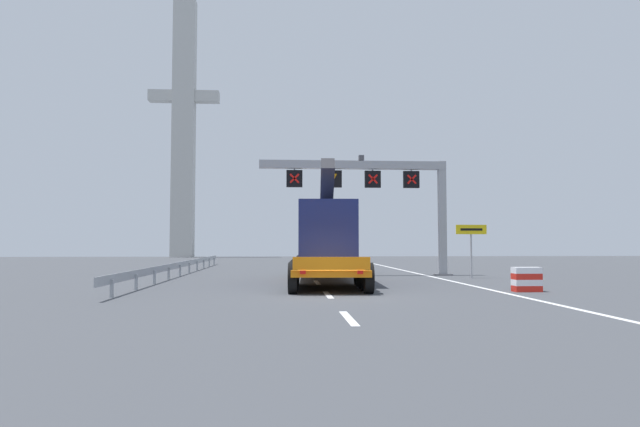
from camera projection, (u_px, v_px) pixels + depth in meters
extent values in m
plane|color=#424449|center=(333.00, 295.00, 19.14)|extent=(112.00, 112.00, 0.00)
cube|color=silver|center=(349.00, 318.00, 13.15)|extent=(0.20, 2.60, 0.01)
cube|color=silver|center=(328.00, 295.00, 19.13)|extent=(0.20, 2.60, 0.01)
cube|color=silver|center=(317.00, 283.00, 25.10)|extent=(0.20, 2.60, 0.01)
cube|color=silver|center=(310.00, 275.00, 31.07)|extent=(0.20, 2.60, 0.01)
cube|color=silver|center=(306.00, 270.00, 37.05)|extent=(0.20, 2.60, 0.01)
cube|color=silver|center=(303.00, 266.00, 43.02)|extent=(0.20, 2.60, 0.01)
cube|color=silver|center=(300.00, 263.00, 49.00)|extent=(0.20, 2.60, 0.01)
cube|color=silver|center=(298.00, 261.00, 54.97)|extent=(0.20, 2.60, 0.01)
cube|color=silver|center=(297.00, 259.00, 60.95)|extent=(0.20, 2.60, 0.01)
cube|color=silver|center=(422.00, 275.00, 31.52)|extent=(0.20, 63.00, 0.01)
cube|color=#9EA0A5|center=(442.00, 218.00, 31.04)|extent=(0.40, 0.40, 6.40)
cube|color=slate|center=(443.00, 275.00, 30.87)|extent=(0.90, 0.90, 0.08)
cube|color=#9EA0A5|center=(353.00, 165.00, 30.86)|extent=(10.44, 0.44, 0.44)
cube|color=#4C4C51|center=(361.00, 158.00, 30.91)|extent=(0.28, 0.40, 0.28)
cube|color=black|center=(411.00, 180.00, 31.04)|extent=(0.88, 0.24, 0.94)
cube|color=#9EA0A5|center=(411.00, 170.00, 31.07)|extent=(0.08, 0.08, 0.16)
cube|color=red|center=(412.00, 179.00, 30.91)|extent=(0.55, 0.02, 0.55)
cube|color=red|center=(412.00, 179.00, 30.91)|extent=(0.55, 0.02, 0.55)
cube|color=black|center=(373.00, 179.00, 30.89)|extent=(0.88, 0.24, 0.94)
cube|color=#9EA0A5|center=(373.00, 170.00, 30.92)|extent=(0.08, 0.08, 0.16)
cube|color=red|center=(373.00, 179.00, 30.76)|extent=(0.55, 0.02, 0.55)
cube|color=red|center=(373.00, 179.00, 30.76)|extent=(0.55, 0.02, 0.55)
cube|color=black|center=(334.00, 179.00, 30.74)|extent=(0.88, 0.24, 0.94)
cube|color=#9EA0A5|center=(334.00, 170.00, 30.77)|extent=(0.08, 0.08, 0.16)
cone|color=orange|center=(334.00, 177.00, 30.62)|extent=(0.32, 0.32, 0.33)
cube|color=black|center=(294.00, 179.00, 30.60)|extent=(0.88, 0.24, 0.94)
cube|color=#9EA0A5|center=(294.00, 169.00, 30.62)|extent=(0.08, 0.08, 0.16)
cube|color=red|center=(294.00, 178.00, 30.47)|extent=(0.55, 0.02, 0.55)
cube|color=red|center=(294.00, 178.00, 30.47)|extent=(0.55, 0.02, 0.55)
cube|color=orange|center=(327.00, 267.00, 24.18)|extent=(3.30, 10.52, 0.24)
cube|color=orange|center=(332.00, 263.00, 18.93)|extent=(2.66, 0.21, 0.44)
cylinder|color=black|center=(293.00, 278.00, 19.65)|extent=(0.37, 1.11, 1.10)
cylinder|color=black|center=(368.00, 278.00, 19.71)|extent=(0.37, 1.11, 1.10)
cylinder|color=black|center=(294.00, 276.00, 20.70)|extent=(0.37, 1.11, 1.10)
cylinder|color=black|center=(366.00, 276.00, 20.75)|extent=(0.37, 1.11, 1.10)
cylinder|color=black|center=(294.00, 275.00, 21.75)|extent=(0.37, 1.11, 1.10)
cylinder|color=black|center=(363.00, 275.00, 21.80)|extent=(0.37, 1.11, 1.10)
cylinder|color=black|center=(295.00, 273.00, 22.80)|extent=(0.37, 1.11, 1.10)
cylinder|color=black|center=(360.00, 273.00, 22.85)|extent=(0.37, 1.11, 1.10)
cylinder|color=black|center=(296.00, 272.00, 23.85)|extent=(0.37, 1.11, 1.10)
cylinder|color=black|center=(358.00, 272.00, 23.90)|extent=(0.37, 1.11, 1.10)
cube|color=silver|center=(323.00, 238.00, 31.34)|extent=(2.73, 3.32, 3.10)
cube|color=black|center=(323.00, 225.00, 31.38)|extent=(2.76, 3.34, 0.60)
cylinder|color=black|center=(300.00, 265.00, 32.11)|extent=(0.39, 1.12, 1.10)
cylinder|color=black|center=(344.00, 265.00, 32.16)|extent=(0.39, 1.12, 1.10)
cylinder|color=black|center=(300.00, 266.00, 30.12)|extent=(0.39, 1.12, 1.10)
cylinder|color=black|center=(347.00, 266.00, 30.17)|extent=(0.39, 1.12, 1.10)
cube|color=navy|center=(326.00, 234.00, 24.66)|extent=(2.66, 5.83, 2.70)
cube|color=#2D2D33|center=(327.00, 189.00, 23.91)|extent=(0.70, 2.97, 2.29)
cube|color=red|center=(303.00, 272.00, 18.86)|extent=(0.20, 0.07, 0.12)
cube|color=red|center=(360.00, 272.00, 18.89)|extent=(0.20, 0.07, 0.12)
cylinder|color=#9EA0A5|center=(471.00, 251.00, 28.52)|extent=(0.10, 0.10, 2.74)
cube|color=yellow|center=(471.00, 229.00, 28.52)|extent=(1.60, 0.06, 0.49)
cube|color=black|center=(471.00, 229.00, 28.48)|extent=(1.15, 0.01, 0.12)
cube|color=red|center=(527.00, 289.00, 20.45)|extent=(1.00, 0.51, 0.23)
cube|color=white|center=(527.00, 282.00, 20.47)|extent=(1.00, 0.51, 0.22)
cube|color=red|center=(527.00, 276.00, 20.48)|extent=(1.00, 0.51, 0.23)
cube|color=white|center=(526.00, 270.00, 20.49)|extent=(1.00, 0.51, 0.23)
cube|color=#999EA3|center=(184.00, 264.00, 31.88)|extent=(0.04, 30.51, 0.32)
cube|color=#999EA3|center=(112.00, 289.00, 18.18)|extent=(0.10, 0.10, 0.60)
cube|color=#999EA3|center=(136.00, 282.00, 21.22)|extent=(0.10, 0.10, 0.60)
cube|color=#999EA3|center=(154.00, 277.00, 24.26)|extent=(0.10, 0.10, 0.60)
cube|color=#999EA3|center=(169.00, 273.00, 27.30)|extent=(0.10, 0.10, 0.60)
cube|color=#999EA3|center=(180.00, 270.00, 30.34)|extent=(0.10, 0.10, 0.60)
cube|color=#999EA3|center=(189.00, 268.00, 33.38)|extent=(0.10, 0.10, 0.60)
cube|color=#999EA3|center=(197.00, 266.00, 36.42)|extent=(0.10, 0.10, 0.60)
cube|color=#999EA3|center=(204.00, 264.00, 39.46)|extent=(0.10, 0.10, 0.60)
cube|color=#999EA3|center=(209.00, 263.00, 42.50)|extent=(0.10, 0.10, 0.60)
cube|color=#999EA3|center=(214.00, 261.00, 45.54)|extent=(0.10, 0.10, 0.60)
cube|color=#B7B7B2|center=(184.00, 127.00, 71.63)|extent=(2.80, 2.00, 33.58)
cube|color=#B7B7B2|center=(184.00, 97.00, 71.85)|extent=(9.00, 1.60, 1.40)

